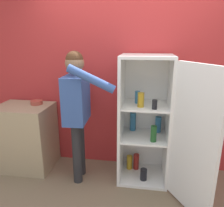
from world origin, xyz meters
The scene contains 6 objects.
ground_plane centered at (0.00, 0.00, 0.00)m, with size 12.00×12.00×0.00m, color #7A664C.
wall_back centered at (0.00, 0.98, 1.27)m, with size 7.00×0.06×2.55m.
refrigerator centered at (0.37, 0.57, 0.81)m, with size 1.00×1.11×1.65m.
person centered at (-0.58, 0.48, 1.07)m, with size 0.67×0.60×1.69m.
counter centered at (-1.42, 0.64, 0.47)m, with size 0.75×0.58×0.93m.
bowl centered at (-1.27, 0.75, 0.96)m, with size 0.17×0.17×0.06m.
Camera 1 is at (0.25, -2.01, 1.82)m, focal length 35.00 mm.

